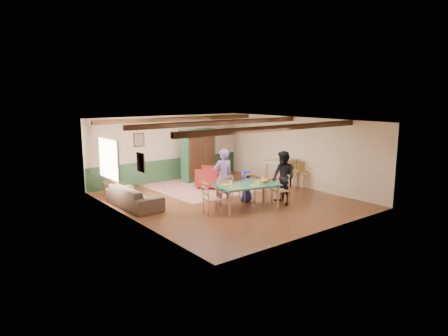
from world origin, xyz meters
TOP-DOWN VIEW (x-y plane):
  - floor at (0.00, 0.00)m, footprint 8.00×8.00m
  - wall_back at (0.00, 4.00)m, footprint 7.00×0.02m
  - wall_left at (-3.50, 0.00)m, footprint 0.02×8.00m
  - wall_right at (3.50, 0.00)m, footprint 0.02×8.00m
  - ceiling at (0.00, 0.00)m, footprint 7.00×8.00m
  - wainscot_back at (0.00, 3.98)m, footprint 6.95×0.03m
  - ceiling_beam_front at (0.00, -2.30)m, footprint 6.95×0.16m
  - ceiling_beam_mid at (0.00, 0.40)m, footprint 6.95×0.16m
  - ceiling_beam_back at (0.00, 3.00)m, footprint 6.95×0.16m
  - window_left at (-3.47, 1.70)m, footprint 0.06×1.60m
  - picture_left_wall at (-3.47, -0.60)m, footprint 0.04×0.42m
  - picture_back_a at (-1.30, 3.97)m, footprint 0.45×0.04m
  - picture_back_b at (-2.40, 3.97)m, footprint 0.38×0.04m
  - dining_table at (-0.21, -1.27)m, footprint 2.09×1.42m
  - dining_chair_far_left at (-0.48, -0.43)m, footprint 0.53×0.55m
  - dining_chair_far_right at (0.36, -0.60)m, footprint 0.53×0.55m
  - dining_chair_end_left at (-1.41, -1.02)m, footprint 0.55×0.53m
  - dining_chair_end_right at (0.99, -1.51)m, footprint 0.55×0.53m
  - person_man at (-0.46, -0.34)m, footprint 0.74×0.56m
  - person_woman at (1.10, -1.53)m, footprint 0.82×0.97m
  - person_child at (0.37, -0.51)m, footprint 0.58×0.44m
  - cat at (0.34, -1.48)m, footprint 0.41×0.22m
  - place_setting_near_left at (-0.84, -1.41)m, footprint 0.48×0.40m
  - place_setting_near_center at (-0.16, -1.55)m, footprint 0.48×0.40m
  - place_setting_far_left at (-0.73, -0.89)m, footprint 0.48×0.40m
  - place_setting_far_right at (0.42, -1.12)m, footprint 0.48×0.40m
  - area_rug at (0.22, 2.10)m, footprint 3.20×3.76m
  - armoire at (0.98, 3.21)m, footprint 1.54×0.65m
  - armchair at (0.56, 1.88)m, footprint 1.24×1.24m
  - sofa at (-2.89, 1.17)m, footprint 0.98×2.35m
  - end_table at (-3.02, 2.74)m, footprint 0.46×0.46m
  - table_lamp at (-3.02, 2.74)m, footprint 0.31×0.31m
  - counter_table at (2.79, 0.18)m, footprint 1.38×0.89m
  - bar_stool_left at (2.93, -0.34)m, footprint 0.42×0.45m
  - bar_stool_right at (3.27, -0.50)m, footprint 0.42×0.45m

SIDE VIEW (x-z plane):
  - floor at x=0.00m, z-range 0.00..0.00m
  - area_rug at x=0.22m, z-range 0.00..0.01m
  - end_table at x=-3.02m, z-range 0.00..0.55m
  - sofa at x=-2.89m, z-range 0.00..0.68m
  - dining_table at x=-0.21m, z-range 0.00..0.80m
  - armchair at x=0.56m, z-range 0.00..0.82m
  - wainscot_back at x=0.00m, z-range 0.00..0.90m
  - dining_chair_far_left at x=-0.48m, z-range 0.00..1.01m
  - dining_chair_far_right at x=0.36m, z-range 0.00..1.01m
  - dining_chair_end_left at x=-1.41m, z-range 0.00..1.01m
  - dining_chair_end_right at x=0.99m, z-range 0.00..1.01m
  - bar_stool_right at x=3.27m, z-range 0.00..1.04m
  - person_child at x=0.37m, z-range 0.00..1.07m
  - counter_table at x=2.79m, z-range 0.00..1.09m
  - bar_stool_left at x=2.93m, z-range 0.00..1.12m
  - table_lamp at x=-3.02m, z-range 0.55..1.05m
  - place_setting_near_left at x=-0.84m, z-range 0.80..0.91m
  - place_setting_near_center at x=-0.16m, z-range 0.80..0.91m
  - place_setting_far_left at x=-0.73m, z-range 0.80..0.91m
  - place_setting_far_right at x=0.42m, z-range 0.80..0.91m
  - person_woman at x=1.10m, z-range 0.00..1.76m
  - cat at x=0.34m, z-range 0.80..0.99m
  - person_man at x=-0.46m, z-range 0.00..1.84m
  - armoire at x=0.98m, z-range 0.00..2.15m
  - wall_back at x=0.00m, z-range 0.00..2.70m
  - wall_left at x=-3.50m, z-range 0.00..2.70m
  - wall_right at x=3.50m, z-range 0.00..2.70m
  - window_left at x=-3.47m, z-range 0.90..2.20m
  - picture_back_b at x=-2.40m, z-range 1.41..1.89m
  - picture_left_wall at x=-3.47m, z-range 1.49..2.01m
  - picture_back_a at x=-1.30m, z-range 1.52..2.08m
  - ceiling_beam_front at x=0.00m, z-range 2.53..2.69m
  - ceiling_beam_mid at x=0.00m, z-range 2.53..2.69m
  - ceiling_beam_back at x=0.00m, z-range 2.53..2.69m
  - ceiling at x=0.00m, z-range 2.69..2.71m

